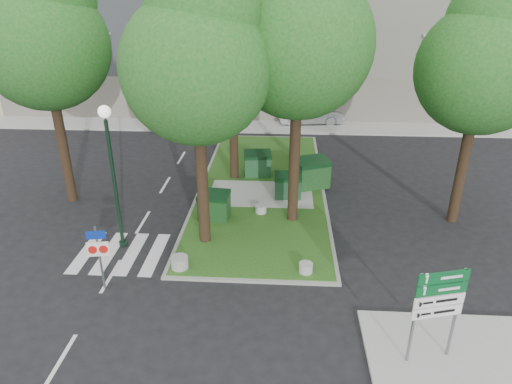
# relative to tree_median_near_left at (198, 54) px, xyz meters

# --- Properties ---
(ground) EXTENTS (120.00, 120.00, 0.00)m
(ground) POSITION_rel_tree_median_near_left_xyz_m (1.41, -2.56, -7.32)
(ground) COLOR black
(ground) RESTS_ON ground
(median_island) EXTENTS (6.00, 16.00, 0.12)m
(median_island) POSITION_rel_tree_median_near_left_xyz_m (1.91, 5.44, -7.26)
(median_island) COLOR #184B15
(median_island) RESTS_ON ground
(median_kerb) EXTENTS (6.30, 16.30, 0.10)m
(median_kerb) POSITION_rel_tree_median_near_left_xyz_m (1.91, 5.44, -7.27)
(median_kerb) COLOR gray
(median_kerb) RESTS_ON ground
(sidewalk_corner) EXTENTS (5.00, 4.00, 0.12)m
(sidewalk_corner) POSITION_rel_tree_median_near_left_xyz_m (7.91, -6.06, -7.26)
(sidewalk_corner) COLOR #999993
(sidewalk_corner) RESTS_ON ground
(building_sidewalk) EXTENTS (42.00, 3.00, 0.12)m
(building_sidewalk) POSITION_rel_tree_median_near_left_xyz_m (1.41, 15.94, -7.26)
(building_sidewalk) COLOR #999993
(building_sidewalk) RESTS_ON ground
(zebra_crossing) EXTENTS (5.00, 3.00, 0.01)m
(zebra_crossing) POSITION_rel_tree_median_near_left_xyz_m (-2.34, -1.06, -7.31)
(zebra_crossing) COLOR silver
(zebra_crossing) RESTS_ON ground
(apartment_building) EXTENTS (41.00, 12.00, 16.00)m
(apartment_building) POSITION_rel_tree_median_near_left_xyz_m (1.41, 23.44, 0.68)
(apartment_building) COLOR tan
(apartment_building) RESTS_ON ground
(tree_median_near_left) EXTENTS (5.20, 5.20, 10.53)m
(tree_median_near_left) POSITION_rel_tree_median_near_left_xyz_m (0.00, 0.00, 0.00)
(tree_median_near_left) COLOR black
(tree_median_near_left) RESTS_ON ground
(tree_median_near_right) EXTENTS (5.60, 5.60, 11.46)m
(tree_median_near_right) POSITION_rel_tree_median_near_left_xyz_m (3.50, 2.00, 0.67)
(tree_median_near_right) COLOR black
(tree_median_near_right) RESTS_ON ground
(tree_median_mid) EXTENTS (4.80, 4.80, 9.99)m
(tree_median_mid) POSITION_rel_tree_median_near_left_xyz_m (0.50, 6.50, -0.34)
(tree_median_mid) COLOR black
(tree_median_mid) RESTS_ON ground
(tree_median_far) EXTENTS (5.80, 5.80, 11.93)m
(tree_median_far) POSITION_rel_tree_median_near_left_xyz_m (3.70, 9.50, 1.00)
(tree_median_far) COLOR black
(tree_median_far) RESTS_ON ground
(tree_street_left) EXTENTS (5.40, 5.40, 11.00)m
(tree_street_left) POSITION_rel_tree_median_near_left_xyz_m (-7.00, 3.50, 0.33)
(tree_street_left) COLOR black
(tree_street_left) RESTS_ON ground
(tree_street_right) EXTENTS (5.00, 5.00, 10.06)m
(tree_street_right) POSITION_rel_tree_median_near_left_xyz_m (10.50, 2.50, -0.33)
(tree_street_right) COLOR black
(tree_street_right) RESTS_ON ground
(dumpster_a) EXTENTS (1.43, 1.07, 1.25)m
(dumpster_a) POSITION_rel_tree_median_near_left_xyz_m (0.01, 1.81, -6.60)
(dumpster_a) COLOR #0E3410
(dumpster_a) RESTS_ON median_island
(dumpster_b) EXTENTS (1.53, 1.15, 1.32)m
(dumpster_b) POSITION_rel_tree_median_near_left_xyz_m (1.61, 6.79, -6.56)
(dumpster_b) COLOR #123E1D
(dumpster_b) RESTS_ON median_island
(dumpster_c) EXTENTS (1.30, 0.92, 1.19)m
(dumpster_c) POSITION_rel_tree_median_near_left_xyz_m (3.21, 4.18, -6.62)
(dumpster_c) COLOR #0F3419
(dumpster_c) RESTS_ON median_island
(dumpster_d) EXTENTS (1.95, 1.68, 1.52)m
(dumpster_d) POSITION_rel_tree_median_near_left_xyz_m (4.41, 5.46, -6.47)
(dumpster_d) COLOR #123B13
(dumpster_d) RESTS_ON median_island
(bollard_left) EXTENTS (0.62, 0.62, 0.44)m
(bollard_left) POSITION_rel_tree_median_near_left_xyz_m (-0.69, -2.06, -6.98)
(bollard_left) COLOR #959691
(bollard_left) RESTS_ON median_island
(bollard_right) EXTENTS (0.49, 0.49, 0.35)m
(bollard_right) POSITION_rel_tree_median_near_left_xyz_m (3.85, -2.06, -7.02)
(bollard_right) COLOR #A09F9B
(bollard_right) RESTS_ON median_island
(bollard_mid) EXTENTS (0.50, 0.50, 0.35)m
(bollard_mid) POSITION_rel_tree_median_near_left_xyz_m (2.01, 2.44, -7.02)
(bollard_mid) COLOR #9E9E99
(bollard_mid) RESTS_ON median_island
(litter_bin) EXTENTS (0.43, 0.43, 0.75)m
(litter_bin) POSITION_rel_tree_median_near_left_xyz_m (4.07, 6.70, -6.82)
(litter_bin) COLOR #BF8F16
(litter_bin) RESTS_ON median_island
(street_lamp) EXTENTS (0.45, 0.45, 5.66)m
(street_lamp) POSITION_rel_tree_median_near_left_xyz_m (-3.31, -0.52, -3.76)
(street_lamp) COLOR black
(street_lamp) RESTS_ON ground
(traffic_sign_pole) EXTENTS (0.72, 0.15, 2.41)m
(traffic_sign_pole) POSITION_rel_tree_median_near_left_xyz_m (-3.04, -3.28, -5.77)
(traffic_sign_pole) COLOR slate
(traffic_sign_pole) RESTS_ON ground
(directional_sign) EXTENTS (1.39, 0.41, 2.84)m
(directional_sign) POSITION_rel_tree_median_near_left_xyz_m (7.04, -5.93, -5.31)
(directional_sign) COLOR slate
(directional_sign) RESTS_ON sidewalk_corner
(car_white) EXTENTS (4.64, 2.15, 1.54)m
(car_white) POSITION_rel_tree_median_near_left_xyz_m (-3.81, 16.94, -6.55)
(car_white) COLOR silver
(car_white) RESTS_ON ground
(car_silver) EXTENTS (4.79, 2.18, 1.52)m
(car_silver) POSITION_rel_tree_median_near_left_xyz_m (4.91, 16.94, -6.56)
(car_silver) COLOR #979B9E
(car_silver) RESTS_ON ground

